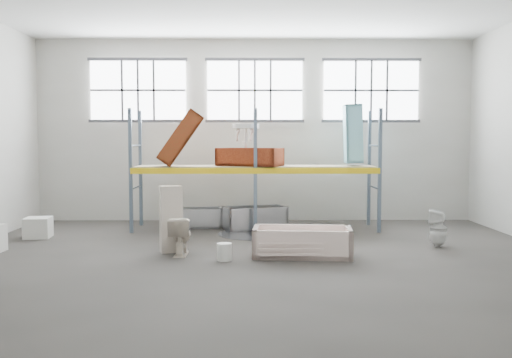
{
  "coord_description": "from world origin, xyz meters",
  "views": [
    {
      "loc": [
        -0.11,
        -10.4,
        2.23
      ],
      "look_at": [
        0.0,
        1.5,
        1.4
      ],
      "focal_mm": 38.88,
      "sensor_mm": 36.0,
      "label": 1
    }
  ],
  "objects_px": {
    "bathtub_beige": "(302,242)",
    "toilet_beige": "(181,236)",
    "toilet_white": "(438,228)",
    "steel_tub_right": "(255,218)",
    "cistern_tall": "(171,219)",
    "bucket": "(224,252)",
    "rust_tub_flat": "(250,157)",
    "steel_tub_left": "(195,218)",
    "blue_tub_upright": "(353,134)"
  },
  "relations": [
    {
      "from": "bathtub_beige",
      "to": "toilet_beige",
      "type": "distance_m",
      "value": 2.37
    },
    {
      "from": "toilet_white",
      "to": "steel_tub_right",
      "type": "bearing_deg",
      "value": -97.71
    },
    {
      "from": "toilet_beige",
      "to": "cistern_tall",
      "type": "distance_m",
      "value": 0.47
    },
    {
      "from": "bathtub_beige",
      "to": "toilet_beige",
      "type": "relative_size",
      "value": 2.51
    },
    {
      "from": "cistern_tall",
      "to": "bucket",
      "type": "distance_m",
      "value": 1.45
    },
    {
      "from": "toilet_white",
      "to": "rust_tub_flat",
      "type": "xyz_separation_m",
      "value": [
        -3.95,
        2.33,
        1.43
      ]
    },
    {
      "from": "steel_tub_left",
      "to": "blue_tub_upright",
      "type": "height_order",
      "value": "blue_tub_upright"
    },
    {
      "from": "rust_tub_flat",
      "to": "bucket",
      "type": "bearing_deg",
      "value": -97.44
    },
    {
      "from": "toilet_beige",
      "to": "blue_tub_upright",
      "type": "height_order",
      "value": "blue_tub_upright"
    },
    {
      "from": "cistern_tall",
      "to": "bathtub_beige",
      "type": "bearing_deg",
      "value": -27.97
    },
    {
      "from": "cistern_tall",
      "to": "toilet_beige",
      "type": "bearing_deg",
      "value": -70.43
    },
    {
      "from": "steel_tub_left",
      "to": "blue_tub_upright",
      "type": "xyz_separation_m",
      "value": [
        4.02,
        -0.18,
        2.15
      ]
    },
    {
      "from": "steel_tub_right",
      "to": "steel_tub_left",
      "type": "bearing_deg",
      "value": 170.2
    },
    {
      "from": "toilet_beige",
      "to": "steel_tub_left",
      "type": "xyz_separation_m",
      "value": [
        -0.08,
        3.45,
        -0.13
      ]
    },
    {
      "from": "bucket",
      "to": "steel_tub_left",
      "type": "bearing_deg",
      "value": 103.47
    },
    {
      "from": "toilet_beige",
      "to": "bucket",
      "type": "xyz_separation_m",
      "value": [
        0.87,
        -0.52,
        -0.21
      ]
    },
    {
      "from": "rust_tub_flat",
      "to": "bathtub_beige",
      "type": "bearing_deg",
      "value": -72.41
    },
    {
      "from": "cistern_tall",
      "to": "steel_tub_right",
      "type": "height_order",
      "value": "cistern_tall"
    },
    {
      "from": "rust_tub_flat",
      "to": "blue_tub_upright",
      "type": "relative_size",
      "value": 1.08
    },
    {
      "from": "bathtub_beige",
      "to": "steel_tub_right",
      "type": "distance_m",
      "value": 3.44
    },
    {
      "from": "toilet_beige",
      "to": "toilet_white",
      "type": "height_order",
      "value": "toilet_white"
    },
    {
      "from": "toilet_beige",
      "to": "steel_tub_left",
      "type": "distance_m",
      "value": 3.45
    },
    {
      "from": "cistern_tall",
      "to": "steel_tub_right",
      "type": "relative_size",
      "value": 0.86
    },
    {
      "from": "cistern_tall",
      "to": "toilet_white",
      "type": "relative_size",
      "value": 1.69
    },
    {
      "from": "bathtub_beige",
      "to": "toilet_white",
      "type": "xyz_separation_m",
      "value": [
        2.93,
        0.88,
        0.12
      ]
    },
    {
      "from": "toilet_beige",
      "to": "steel_tub_left",
      "type": "relative_size",
      "value": 0.56
    },
    {
      "from": "toilet_beige",
      "to": "blue_tub_upright",
      "type": "xyz_separation_m",
      "value": [
        3.94,
        3.27,
        2.02
      ]
    },
    {
      "from": "steel_tub_left",
      "to": "toilet_white",
      "type": "bearing_deg",
      "value": -26.76
    },
    {
      "from": "bathtub_beige",
      "to": "toilet_beige",
      "type": "height_order",
      "value": "toilet_beige"
    },
    {
      "from": "toilet_beige",
      "to": "bucket",
      "type": "relative_size",
      "value": 2.33
    },
    {
      "from": "steel_tub_left",
      "to": "steel_tub_right",
      "type": "bearing_deg",
      "value": -9.8
    },
    {
      "from": "bathtub_beige",
      "to": "bucket",
      "type": "distance_m",
      "value": 1.54
    },
    {
      "from": "rust_tub_flat",
      "to": "cistern_tall",
      "type": "bearing_deg",
      "value": -119.42
    },
    {
      "from": "steel_tub_right",
      "to": "blue_tub_upright",
      "type": "xyz_separation_m",
      "value": [
        2.47,
        0.09,
        2.11
      ]
    },
    {
      "from": "toilet_white",
      "to": "steel_tub_left",
      "type": "height_order",
      "value": "toilet_white"
    },
    {
      "from": "cistern_tall",
      "to": "toilet_white",
      "type": "xyz_separation_m",
      "value": [
        5.52,
        0.46,
        -0.27
      ]
    },
    {
      "from": "toilet_white",
      "to": "rust_tub_flat",
      "type": "bearing_deg",
      "value": -95.65
    },
    {
      "from": "blue_tub_upright",
      "to": "rust_tub_flat",
      "type": "bearing_deg",
      "value": -175.53
    },
    {
      "from": "cistern_tall",
      "to": "blue_tub_upright",
      "type": "bearing_deg",
      "value": 17.03
    },
    {
      "from": "blue_tub_upright",
      "to": "bucket",
      "type": "bearing_deg",
      "value": -129.01
    },
    {
      "from": "toilet_white",
      "to": "rust_tub_flat",
      "type": "height_order",
      "value": "rust_tub_flat"
    },
    {
      "from": "toilet_white",
      "to": "bucket",
      "type": "distance_m",
      "value": 4.6
    },
    {
      "from": "steel_tub_right",
      "to": "rust_tub_flat",
      "type": "xyz_separation_m",
      "value": [
        -0.13,
        -0.11,
        1.54
      ]
    },
    {
      "from": "blue_tub_upright",
      "to": "bucket",
      "type": "distance_m",
      "value": 5.36
    },
    {
      "from": "steel_tub_left",
      "to": "cistern_tall",
      "type": "bearing_deg",
      "value": -92.73
    },
    {
      "from": "toilet_white",
      "to": "rust_tub_flat",
      "type": "relative_size",
      "value": 0.5
    },
    {
      "from": "cistern_tall",
      "to": "steel_tub_left",
      "type": "relative_size",
      "value": 0.98
    },
    {
      "from": "bathtub_beige",
      "to": "rust_tub_flat",
      "type": "height_order",
      "value": "rust_tub_flat"
    },
    {
      "from": "rust_tub_flat",
      "to": "bucket",
      "type": "distance_m",
      "value": 3.98
    },
    {
      "from": "bucket",
      "to": "toilet_white",
      "type": "bearing_deg",
      "value": 15.92
    }
  ]
}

